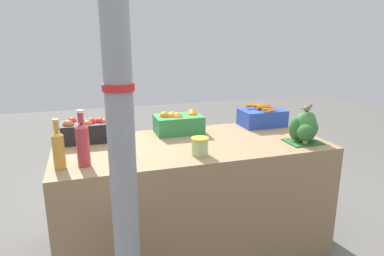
{
  "coord_description": "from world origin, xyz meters",
  "views": [
    {
      "loc": [
        -0.64,
        -2.03,
        1.42
      ],
      "look_at": [
        0.0,
        0.0,
        0.85
      ],
      "focal_mm": 32.0,
      "sensor_mm": 36.0,
      "label": 1
    }
  ],
  "objects": [
    {
      "name": "sparrow_bird",
      "position": [
        0.72,
        -0.2,
        0.97
      ],
      "size": [
        0.13,
        0.07,
        0.05
      ],
      "rotation": [
        0.0,
        0.0,
        0.48
      ],
      "color": "#4C3D2D",
      "rests_on": "broccoli_pile"
    },
    {
      "name": "pickle_jar",
      "position": [
        -0.03,
        -0.24,
        0.8
      ],
      "size": [
        0.1,
        0.1,
        0.11
      ],
      "color": "#B2C684",
      "rests_on": "market_table"
    },
    {
      "name": "market_table",
      "position": [
        0.0,
        0.0,
        0.37
      ],
      "size": [
        1.74,
        0.79,
        0.75
      ],
      "primitive_type": "cube",
      "color": "#937551",
      "rests_on": "ground_plane"
    },
    {
      "name": "carrot_crate",
      "position": [
        0.65,
        0.26,
        0.81
      ],
      "size": [
        0.33,
        0.23,
        0.17
      ],
      "color": "#2847B7",
      "rests_on": "market_table"
    },
    {
      "name": "orange_crate",
      "position": [
        -0.02,
        0.26,
        0.82
      ],
      "size": [
        0.33,
        0.22,
        0.16
      ],
      "color": "#2D8442",
      "rests_on": "market_table"
    },
    {
      "name": "broccoli_pile",
      "position": [
        0.71,
        -0.2,
        0.84
      ],
      "size": [
        0.22,
        0.19,
        0.2
      ],
      "color": "#2D602D",
      "rests_on": "market_table"
    },
    {
      "name": "apple_crate",
      "position": [
        -0.64,
        0.26,
        0.82
      ],
      "size": [
        0.33,
        0.22,
        0.16
      ],
      "color": "black",
      "rests_on": "market_table"
    },
    {
      "name": "juice_bottle_amber",
      "position": [
        -0.8,
        -0.22,
        0.86
      ],
      "size": [
        0.06,
        0.06,
        0.27
      ],
      "color": "gold",
      "rests_on": "market_table"
    },
    {
      "name": "support_pole",
      "position": [
        -0.51,
        -0.65,
        1.12
      ],
      "size": [
        0.13,
        0.13,
        2.23
      ],
      "color": "gray",
      "rests_on": "ground_plane"
    },
    {
      "name": "juice_bottle_ruby",
      "position": [
        -0.67,
        -0.22,
        0.87
      ],
      "size": [
        0.07,
        0.07,
        0.31
      ],
      "color": "#B2333D",
      "rests_on": "market_table"
    },
    {
      "name": "ground_plane",
      "position": [
        0.0,
        0.0,
        0.0
      ],
      "size": [
        10.0,
        10.0,
        0.0
      ],
      "primitive_type": "plane",
      "color": "#605E59"
    }
  ]
}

